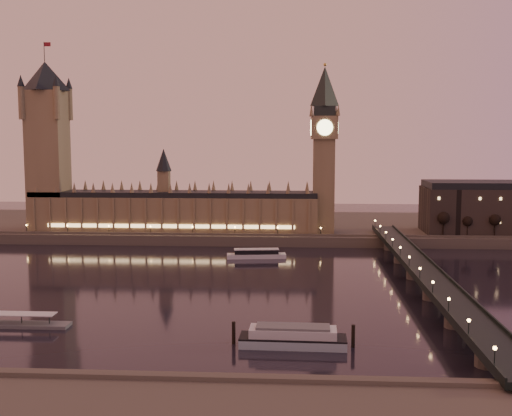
% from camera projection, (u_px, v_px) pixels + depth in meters
% --- Properties ---
extents(ground, '(700.00, 700.00, 0.00)m').
position_uv_depth(ground, '(212.00, 285.00, 284.13)').
color(ground, black).
rests_on(ground, ground).
extents(far_embankment, '(560.00, 130.00, 6.00)m').
position_uv_depth(far_embankment, '(286.00, 227.00, 445.62)').
color(far_embankment, '#423D35').
rests_on(far_embankment, ground).
extents(palace_of_westminster, '(180.00, 26.62, 52.00)m').
position_uv_depth(palace_of_westminster, '(174.00, 206.00, 404.14)').
color(palace_of_westminster, brown).
rests_on(palace_of_westminster, ground).
extents(victoria_tower, '(31.68, 31.68, 118.00)m').
position_uv_depth(victoria_tower, '(47.00, 136.00, 404.06)').
color(victoria_tower, brown).
rests_on(victoria_tower, ground).
extents(big_ben, '(17.68, 17.68, 104.00)m').
position_uv_depth(big_ben, '(324.00, 139.00, 393.68)').
color(big_ben, brown).
rests_on(big_ben, ground).
extents(westminster_bridge, '(13.20, 260.00, 15.30)m').
position_uv_depth(westminster_bridge, '(422.00, 276.00, 277.95)').
color(westminster_bridge, black).
rests_on(westminster_bridge, ground).
extents(bare_tree_0, '(6.29, 6.29, 12.79)m').
position_uv_depth(bare_tree_0, '(442.00, 221.00, 382.95)').
color(bare_tree_0, black).
rests_on(bare_tree_0, ground).
extents(bare_tree_1, '(6.29, 6.29, 12.79)m').
position_uv_depth(bare_tree_1, '(469.00, 221.00, 381.98)').
color(bare_tree_1, black).
rests_on(bare_tree_1, ground).
extents(bare_tree_2, '(6.29, 6.29, 12.79)m').
position_uv_depth(bare_tree_2, '(497.00, 221.00, 381.00)').
color(bare_tree_2, black).
rests_on(bare_tree_2, ground).
extents(cruise_boat_a, '(32.50, 10.80, 5.10)m').
position_uv_depth(cruise_boat_a, '(256.00, 254.00, 347.66)').
color(cruise_boat_a, silver).
rests_on(cruise_boat_a, ground).
extents(moored_barge, '(38.91, 10.35, 7.13)m').
position_uv_depth(moored_barge, '(293.00, 337.00, 201.62)').
color(moored_barge, '#97B2C0').
rests_on(moored_barge, ground).
extents(pontoon_pier, '(41.36, 6.89, 11.03)m').
position_uv_depth(pontoon_pier, '(10.00, 323.00, 223.26)').
color(pontoon_pier, '#595B5E').
rests_on(pontoon_pier, ground).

